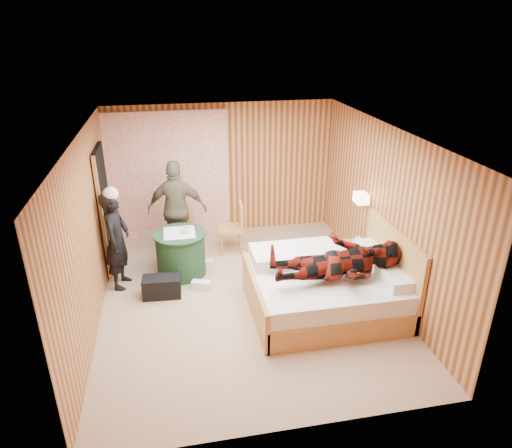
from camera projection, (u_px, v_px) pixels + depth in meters
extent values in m
cube|color=tan|center=(246.00, 297.00, 6.90)|extent=(4.20, 5.00, 0.01)
cube|color=white|center=(244.00, 133.00, 5.88)|extent=(4.20, 5.00, 0.01)
cube|color=#CC834E|center=(223.00, 170.00, 8.63)|extent=(4.20, 0.02, 2.50)
cube|color=#CC834E|center=(88.00, 234.00, 6.02)|extent=(0.02, 5.00, 2.50)
cube|color=#CC834E|center=(384.00, 211.00, 6.76)|extent=(0.02, 5.00, 2.50)
cube|color=white|center=(169.00, 177.00, 8.42)|extent=(2.20, 0.08, 2.40)
cube|color=black|center=(105.00, 210.00, 7.38)|extent=(0.06, 0.90, 2.05)
cylinder|color=gold|center=(366.00, 198.00, 7.12)|extent=(0.18, 0.04, 0.04)
cube|color=#FFEAB2|center=(361.00, 198.00, 7.11)|extent=(0.18, 0.24, 0.16)
cube|color=tan|center=(327.00, 299.00, 6.56)|extent=(2.12, 1.69, 0.32)
cube|color=white|center=(328.00, 282.00, 6.45)|extent=(2.05, 1.63, 0.26)
cube|color=tan|center=(255.00, 299.00, 6.32)|extent=(0.06, 1.69, 0.59)
cube|color=tan|center=(392.00, 267.00, 6.56)|extent=(0.06, 1.69, 1.16)
cube|color=white|center=(397.00, 278.00, 6.15)|extent=(0.40, 0.58, 0.15)
cube|color=white|center=(372.00, 251.00, 6.87)|extent=(0.40, 0.58, 0.15)
cube|color=white|center=(294.00, 254.00, 6.72)|extent=(1.27, 0.63, 0.19)
cube|color=tan|center=(359.00, 262.00, 7.30)|extent=(0.42, 0.58, 0.58)
cube|color=tan|center=(360.00, 252.00, 7.22)|extent=(0.44, 0.60, 0.03)
cylinder|color=#1F4324|center=(181.00, 254.00, 7.41)|extent=(0.78, 0.78, 0.71)
cylinder|color=#1F4324|center=(179.00, 234.00, 7.26)|extent=(0.84, 0.84, 0.03)
cube|color=white|center=(179.00, 233.00, 7.26)|extent=(0.57, 0.57, 0.01)
cube|color=tan|center=(179.00, 234.00, 7.90)|extent=(0.56, 0.56, 0.05)
cube|color=tan|center=(182.00, 216.00, 7.97)|extent=(0.40, 0.21, 0.46)
cylinder|color=tan|center=(167.00, 249.00, 7.88)|extent=(0.04, 0.04, 0.43)
cylinder|color=tan|center=(193.00, 243.00, 8.11)|extent=(0.04, 0.04, 0.43)
cube|color=tan|center=(231.00, 228.00, 8.11)|extent=(0.45, 0.45, 0.05)
cube|color=tan|center=(241.00, 215.00, 8.03)|extent=(0.08, 0.42, 0.46)
cylinder|color=tan|center=(221.00, 237.00, 8.34)|extent=(0.04, 0.04, 0.43)
cylinder|color=tan|center=(241.00, 244.00, 8.07)|extent=(0.04, 0.04, 0.43)
cube|color=black|center=(162.00, 287.00, 6.87)|extent=(0.58, 0.34, 0.32)
cube|color=white|center=(205.00, 264.00, 7.72)|extent=(0.29, 0.16, 0.12)
cube|color=white|center=(201.00, 285.00, 7.09)|extent=(0.32, 0.22, 0.13)
imported|color=black|center=(117.00, 240.00, 6.91)|extent=(0.49, 0.64, 1.56)
imported|color=brown|center=(177.00, 209.00, 7.84)|extent=(1.06, 0.57, 1.72)
imported|color=#621109|center=(339.00, 252.00, 6.05)|extent=(0.86, 0.67, 1.77)
imported|color=white|center=(362.00, 247.00, 7.13)|extent=(0.26, 0.28, 0.02)
imported|color=white|center=(362.00, 246.00, 7.12)|extent=(0.18, 0.24, 0.02)
imported|color=white|center=(358.00, 240.00, 7.28)|extent=(0.12, 0.12, 0.09)
imported|color=white|center=(186.00, 230.00, 7.21)|extent=(0.15, 0.15, 0.10)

